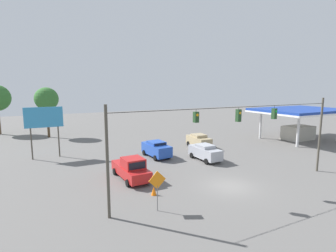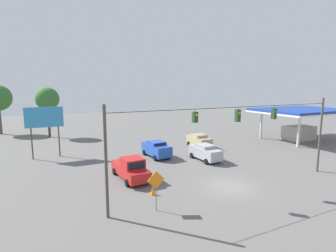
{
  "view_description": "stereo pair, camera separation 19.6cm",
  "coord_description": "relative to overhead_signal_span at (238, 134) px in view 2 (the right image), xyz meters",
  "views": [
    {
      "loc": [
        14.32,
        16.75,
        8.47
      ],
      "look_at": [
        0.53,
        -10.65,
        3.81
      ],
      "focal_mm": 28.0,
      "sensor_mm": 36.0,
      "label": 1
    },
    {
      "loc": [
        14.15,
        16.83,
        8.47
      ],
      "look_at": [
        0.53,
        -10.65,
        3.81
      ],
      "focal_mm": 28.0,
      "sensor_mm": 36.0,
      "label": 2
    }
  ],
  "objects": [
    {
      "name": "sedan_blue_withflow_mid",
      "position": [
        1.77,
        -12.22,
        -3.63
      ],
      "size": [
        2.36,
        4.63,
        1.92
      ],
      "color": "#234CB2",
      "rests_on": "ground_plane"
    },
    {
      "name": "sedan_silver_crossing_near",
      "position": [
        -2.68,
        -8.41,
        -3.68
      ],
      "size": [
        2.03,
        4.52,
        1.84
      ],
      "color": "#A8AAB2",
      "rests_on": "ground_plane"
    },
    {
      "name": "pickup_truck_red_parked_shoulder",
      "position": [
        7.01,
        -6.21,
        -3.66
      ],
      "size": [
        2.34,
        5.49,
        2.12
      ],
      "color": "red",
      "rests_on": "ground_plane"
    },
    {
      "name": "traffic_cone_fourth",
      "position": [
        6.7,
        -10.18,
        -4.28
      ],
      "size": [
        0.42,
        0.42,
        0.72
      ],
      "primitive_type": "cone",
      "color": "orange",
      "rests_on": "ground_plane"
    },
    {
      "name": "traffic_cone_nearest",
      "position": [
        6.59,
        -1.99,
        -4.28
      ],
      "size": [
        0.42,
        0.42,
        0.72
      ],
      "primitive_type": "cone",
      "color": "orange",
      "rests_on": "ground_plane"
    },
    {
      "name": "traffic_cone_third",
      "position": [
        6.67,
        -7.59,
        -4.28
      ],
      "size": [
        0.42,
        0.42,
        0.72
      ],
      "primitive_type": "cone",
      "color": "orange",
      "rests_on": "ground_plane"
    },
    {
      "name": "gas_station",
      "position": [
        -22.78,
        -11.52,
        -0.99
      ],
      "size": [
        13.39,
        9.95,
        4.97
      ],
      "color": "navy",
      "rests_on": "ground_plane"
    },
    {
      "name": "roadside_billboard",
      "position": [
        13.72,
        -17.67,
        -0.16
      ],
      "size": [
        4.2,
        0.16,
        6.09
      ],
      "color": "#4C473D",
      "rests_on": "ground_plane"
    },
    {
      "name": "tree_horizon_left",
      "position": [
        12.83,
        -31.74,
        1.74
      ],
      "size": [
        3.78,
        3.78,
        8.32
      ],
      "color": "#4C3823",
      "rests_on": "ground_plane"
    },
    {
      "name": "work_zone_sign",
      "position": [
        7.43,
        0.53,
        -2.65
      ],
      "size": [
        1.27,
        0.06,
        2.84
      ],
      "color": "slate",
      "rests_on": "ground_plane"
    },
    {
      "name": "sedan_tan_oncoming_far",
      "position": [
        -5.61,
        -14.18,
        -3.67
      ],
      "size": [
        2.18,
        4.47,
        1.85
      ],
      "color": "tan",
      "rests_on": "ground_plane"
    },
    {
      "name": "traffic_cone_second",
      "position": [
        6.66,
        -4.91,
        -4.28
      ],
      "size": [
        0.42,
        0.42,
        0.72
      ],
      "primitive_type": "cone",
      "color": "orange",
      "rests_on": "ground_plane"
    },
    {
      "name": "overhead_signal_span",
      "position": [
        0.0,
        0.0,
        0.0
      ],
      "size": [
        21.32,
        0.38,
        7.38
      ],
      "color": "#4C473D",
      "rests_on": "ground_plane"
    },
    {
      "name": "ground_plane",
      "position": [
        0.07,
        -0.77,
        -4.64
      ],
      "size": [
        140.0,
        140.0,
        0.0
      ],
      "primitive_type": "plane",
      "color": "#605E5B"
    }
  ]
}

